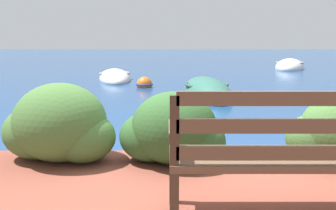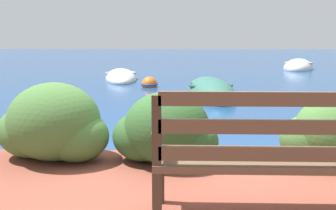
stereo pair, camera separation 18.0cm
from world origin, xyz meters
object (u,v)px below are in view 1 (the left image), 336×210
Objects in this scene: rowboat_nearest at (208,93)px; rowboat_far at (291,67)px; rowboat_mid at (116,78)px; mooring_buoy at (146,84)px; park_bench at (291,152)px.

rowboat_nearest is 9.21m from rowboat_far.
rowboat_far reaches higher than rowboat_mid.
rowboat_nearest is 5.93× the size of mooring_buoy.
mooring_buoy is at bearing -22.00° from rowboat_far.
rowboat_nearest is 4.65m from rowboat_mid.
rowboat_mid is 6.38× the size of mooring_buoy.
park_bench is at bearing -175.79° from rowboat_mid.
park_bench is at bearing 172.07° from rowboat_nearest.
rowboat_nearest is at bearing 85.66° from park_bench.
rowboat_far is at bearing -70.26° from rowboat_mid.
rowboat_far is at bearing 44.81° from mooring_buoy.
rowboat_nearest is 0.93× the size of rowboat_mid.
mooring_buoy is (-1.66, 1.70, 0.01)m from rowboat_nearest.
park_bench is 10.88m from rowboat_mid.
park_bench is 6.87m from rowboat_nearest.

